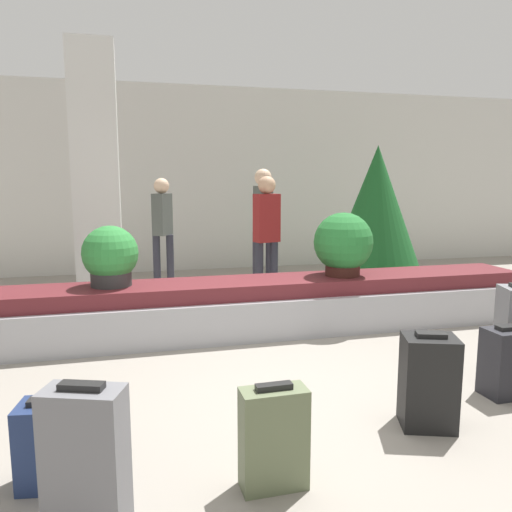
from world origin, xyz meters
The scene contains 15 objects.
ground_plane centered at (0.00, 0.00, 0.00)m, with size 18.00×18.00×0.00m, color gray.
back_wall centered at (0.00, 5.54, 1.60)m, with size 18.00×0.06×3.20m.
carousel centered at (0.00, 1.68, 0.27)m, with size 6.27×0.80×0.56m.
pillar centered at (-1.63, 3.13, 1.60)m, with size 0.54×0.54×3.20m.
suitcase_0 centered at (0.58, -0.59, 0.31)m, with size 0.41×0.37×0.63m.
suitcase_1 centered at (-0.58, -0.98, 0.27)m, with size 0.35×0.17×0.57m.
suitcase_2 centered at (-1.49, -1.12, 0.35)m, with size 0.40×0.30×0.73m.
suitcase_3 centered at (-1.73, -0.66, 0.23)m, with size 0.30×0.27×0.48m.
suitcase_6 centered at (1.40, -0.32, 0.26)m, with size 0.30×0.25×0.54m.
potted_plant_0 centered at (0.97, 1.67, 0.90)m, with size 0.64×0.64×0.69m.
potted_plant_1 centered at (-1.46, 1.74, 0.85)m, with size 0.54×0.54×0.60m.
traveler_0 centered at (0.62, 3.72, 1.06)m, with size 0.31×0.34×1.75m.
traveler_1 centered at (0.47, 2.98, 0.98)m, with size 0.36×0.26×1.64m.
traveler_2 centered at (-0.79, 4.25, 0.96)m, with size 0.32×0.37×1.62m.
decorated_tree centered at (2.09, 3.09, 1.12)m, with size 1.40×1.40×2.07m.
Camera 1 is at (-1.25, -3.29, 1.59)m, focal length 35.00 mm.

